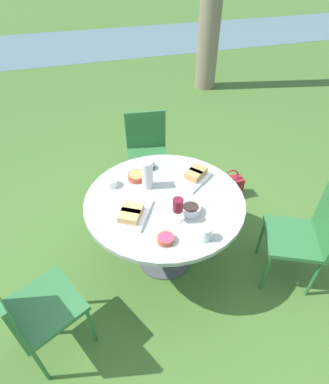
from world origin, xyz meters
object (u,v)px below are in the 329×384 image
(chair_far_back, at_px, (29,308))
(handbag, at_px, (229,187))
(chair_near_right, at_px, (147,147))
(dining_table, at_px, (164,208))
(water_pitcher, at_px, (147,175))
(chair_near_left, at_px, (306,233))
(wine_glass, at_px, (178,206))

(chair_far_back, height_order, handbag, chair_far_back)
(chair_near_right, xyz_separation_m, handbag, (0.80, -0.49, -0.40))
(dining_table, xyz_separation_m, water_pitcher, (-0.08, 0.18, 0.23))
(dining_table, xyz_separation_m, chair_far_back, (-1.04, -0.49, -0.10))
(chair_near_right, bearing_deg, chair_near_left, -62.94)
(chair_near_left, relative_size, chair_far_back, 1.00)
(chair_far_back, relative_size, handbag, 2.42)
(dining_table, distance_m, chair_near_left, 1.12)
(chair_near_left, xyz_separation_m, water_pitcher, (-1.07, 0.69, 0.33))
(chair_far_back, bearing_deg, handbag, 28.59)
(chair_far_back, bearing_deg, dining_table, 25.18)
(dining_table, height_order, water_pitcher, water_pitcher)
(chair_near_right, height_order, water_pitcher, water_pitcher)
(chair_near_left, distance_m, water_pitcher, 1.32)
(dining_table, distance_m, handbag, 1.25)
(chair_near_right, xyz_separation_m, water_pitcher, (-0.25, -0.92, 0.33))
(chair_near_right, bearing_deg, handbag, -31.64)
(wine_glass, bearing_deg, dining_table, 91.88)
(wine_glass, bearing_deg, chair_near_right, 83.37)
(dining_table, bearing_deg, chair_near_right, 81.36)
(wine_glass, distance_m, handbag, 1.50)
(chair_near_right, distance_m, water_pitcher, 1.01)
(chair_near_left, distance_m, handbag, 1.19)
(dining_table, bearing_deg, water_pitcher, 114.27)
(water_pitcher, xyz_separation_m, wine_glass, (0.09, -0.45, 0.03))
(water_pitcher, distance_m, wine_glass, 0.46)
(chair_near_left, relative_size, wine_glass, 4.47)
(chair_near_right, bearing_deg, water_pitcher, -105.18)
(dining_table, bearing_deg, chair_near_left, -27.33)
(dining_table, relative_size, wine_glass, 6.25)
(dining_table, distance_m, wine_glass, 0.36)
(water_pitcher, distance_m, handbag, 1.34)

